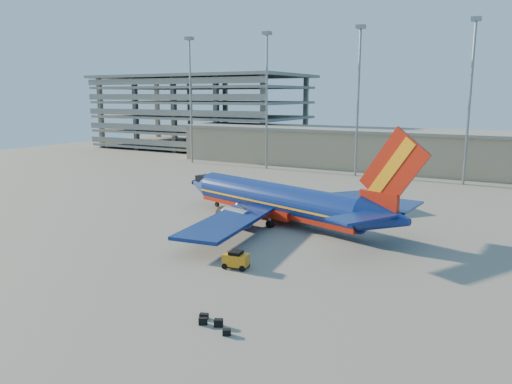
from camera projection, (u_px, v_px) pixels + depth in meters
ground at (269, 234)px, 57.16m from camera, size 220.00×220.00×0.00m
terminal_building at (446, 152)px, 101.13m from camera, size 122.00×16.00×8.50m
parking_garage at (202, 109)px, 148.12m from camera, size 62.00×32.00×21.40m
light_mast_row at (412, 85)px, 90.75m from camera, size 101.60×1.60×28.65m
aircraft_main at (282, 201)px, 61.89m from camera, size 36.39×34.48×12.65m
baggage_tug at (236, 259)px, 45.74m from camera, size 2.48×1.72×1.65m
luggage_pile at (213, 323)px, 34.37m from camera, size 3.43×1.87×0.54m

